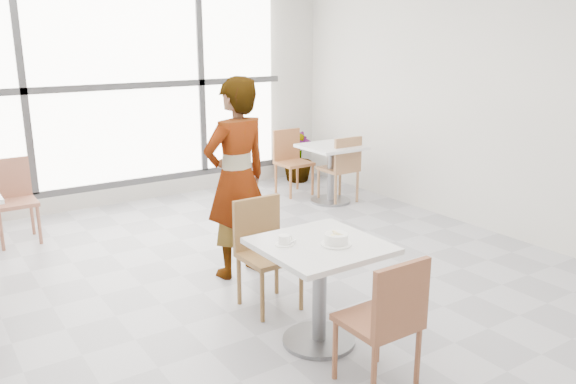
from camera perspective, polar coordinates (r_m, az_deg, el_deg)
floor at (r=4.86m, az=-2.00°, el=-10.64°), size 7.00×7.00×0.00m
wall_back at (r=7.60m, az=-16.42°, el=9.97°), size 6.00×0.00×6.00m
wall_right at (r=6.50m, az=21.19°, el=8.76°), size 0.00×7.00×7.00m
window at (r=7.54m, az=-16.27°, el=9.94°), size 4.60×0.07×2.52m
main_table at (r=4.05m, az=3.15°, el=-8.05°), size 0.80×0.80×0.75m
chair_near at (r=3.59m, az=9.72°, el=-11.90°), size 0.42×0.42×0.87m
chair_far at (r=4.64m, az=-2.37°, el=-5.25°), size 0.42×0.42×0.87m
oatmeal_bowl at (r=3.93m, az=4.77°, el=-4.62°), size 0.21×0.21×0.09m
coffee_cup at (r=3.92m, az=-0.34°, el=-4.79°), size 0.16×0.13×0.07m
person at (r=5.12m, az=-5.07°, el=1.30°), size 0.70×0.51×1.79m
bg_table_right at (r=7.49m, az=4.26°, el=2.62°), size 0.70×0.70×0.75m
bg_chair_left_far at (r=6.71m, az=-25.45°, el=-0.24°), size 0.42×0.42×0.87m
bg_chair_right_near at (r=7.48m, az=5.36°, el=2.68°), size 0.42×0.42×0.87m
bg_chair_right_far at (r=7.91m, az=0.27°, el=3.45°), size 0.42×0.42×0.87m
plant_right at (r=8.58m, az=0.94°, el=3.57°), size 0.51×0.51×0.76m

